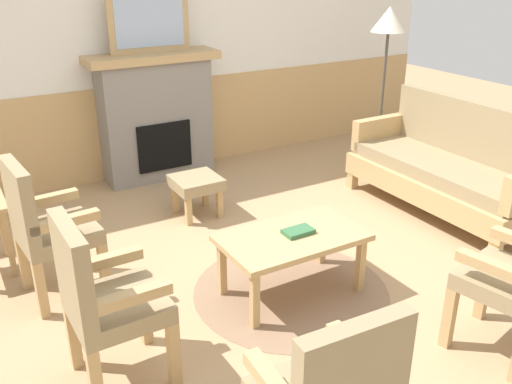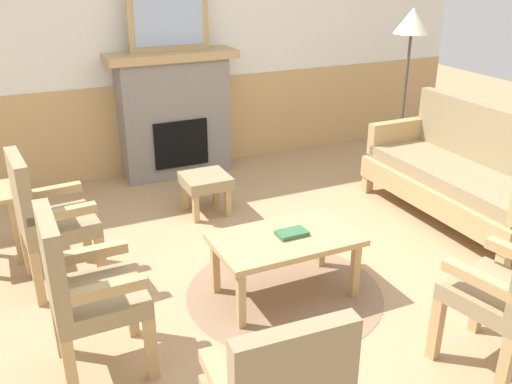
{
  "view_description": "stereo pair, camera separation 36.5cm",
  "coord_description": "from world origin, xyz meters",
  "px_view_note": "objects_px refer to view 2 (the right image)",
  "views": [
    {
      "loc": [
        -1.9,
        -2.89,
        2.16
      ],
      "look_at": [
        0.0,
        0.35,
        0.55
      ],
      "focal_mm": 39.05,
      "sensor_mm": 36.0,
      "label": 1
    },
    {
      "loc": [
        -1.58,
        -3.06,
        2.16
      ],
      "look_at": [
        0.0,
        0.35,
        0.55
      ],
      "focal_mm": 39.05,
      "sensor_mm": 36.0,
      "label": 2
    }
  ],
  "objects_px": {
    "fireplace": "(174,113)",
    "footstool": "(206,183)",
    "armchair_near_fireplace": "(46,215)",
    "armchair_by_window_left": "(83,287)",
    "framed_picture": "(169,22)",
    "coffee_table": "(285,244)",
    "book_on_table": "(292,233)",
    "floor_lamp_by_couch": "(411,31)",
    "couch": "(462,177)"
  },
  "relations": [
    {
      "from": "footstool",
      "to": "armchair_by_window_left",
      "type": "relative_size",
      "value": 0.41
    },
    {
      "from": "fireplace",
      "to": "book_on_table",
      "type": "xyz_separation_m",
      "value": [
        0.02,
        -2.53,
        -0.2
      ]
    },
    {
      "from": "fireplace",
      "to": "floor_lamp_by_couch",
      "type": "bearing_deg",
      "value": -21.23
    },
    {
      "from": "book_on_table",
      "to": "floor_lamp_by_couch",
      "type": "xyz_separation_m",
      "value": [
        2.21,
        1.66,
        1.0
      ]
    },
    {
      "from": "coffee_table",
      "to": "armchair_by_window_left",
      "type": "height_order",
      "value": "armchair_by_window_left"
    },
    {
      "from": "floor_lamp_by_couch",
      "to": "framed_picture",
      "type": "bearing_deg",
      "value": 158.76
    },
    {
      "from": "book_on_table",
      "to": "armchair_near_fireplace",
      "type": "bearing_deg",
      "value": 151.72
    },
    {
      "from": "footstool",
      "to": "book_on_table",
      "type": "bearing_deg",
      "value": -86.91
    },
    {
      "from": "footstool",
      "to": "armchair_by_window_left",
      "type": "distance_m",
      "value": 2.14
    },
    {
      "from": "framed_picture",
      "to": "armchair_near_fireplace",
      "type": "bearing_deg",
      "value": -129.63
    },
    {
      "from": "footstool",
      "to": "armchair_by_window_left",
      "type": "bearing_deg",
      "value": -127.51
    },
    {
      "from": "floor_lamp_by_couch",
      "to": "book_on_table",
      "type": "bearing_deg",
      "value": -143.16
    },
    {
      "from": "framed_picture",
      "to": "armchair_by_window_left",
      "type": "relative_size",
      "value": 0.82
    },
    {
      "from": "armchair_near_fireplace",
      "to": "armchair_by_window_left",
      "type": "bearing_deg",
      "value": -85.24
    },
    {
      "from": "framed_picture",
      "to": "coffee_table",
      "type": "height_order",
      "value": "framed_picture"
    },
    {
      "from": "armchair_by_window_left",
      "to": "floor_lamp_by_couch",
      "type": "height_order",
      "value": "floor_lamp_by_couch"
    },
    {
      "from": "coffee_table",
      "to": "armchair_by_window_left",
      "type": "xyz_separation_m",
      "value": [
        -1.33,
        -0.23,
        0.15
      ]
    },
    {
      "from": "fireplace",
      "to": "footstool",
      "type": "distance_m",
      "value": 1.13
    },
    {
      "from": "coffee_table",
      "to": "footstool",
      "type": "relative_size",
      "value": 2.4
    },
    {
      "from": "armchair_by_window_left",
      "to": "framed_picture",
      "type": "bearing_deg",
      "value": 63.74
    },
    {
      "from": "framed_picture",
      "to": "footstool",
      "type": "xyz_separation_m",
      "value": [
        -0.06,
        -1.06,
        -1.28
      ]
    },
    {
      "from": "framed_picture",
      "to": "footstool",
      "type": "distance_m",
      "value": 1.66
    },
    {
      "from": "floor_lamp_by_couch",
      "to": "fireplace",
      "type": "bearing_deg",
      "value": 158.77
    },
    {
      "from": "couch",
      "to": "floor_lamp_by_couch",
      "type": "relative_size",
      "value": 1.07
    },
    {
      "from": "book_on_table",
      "to": "footstool",
      "type": "xyz_separation_m",
      "value": [
        -0.08,
        1.46,
        -0.17
      ]
    },
    {
      "from": "fireplace",
      "to": "footstool",
      "type": "relative_size",
      "value": 3.25
    },
    {
      "from": "framed_picture",
      "to": "book_on_table",
      "type": "height_order",
      "value": "framed_picture"
    },
    {
      "from": "couch",
      "to": "footstool",
      "type": "xyz_separation_m",
      "value": [
        -1.96,
        1.06,
        -0.11
      ]
    },
    {
      "from": "couch",
      "to": "book_on_table",
      "type": "distance_m",
      "value": 1.92
    },
    {
      "from": "armchair_near_fireplace",
      "to": "floor_lamp_by_couch",
      "type": "bearing_deg",
      "value": 13.39
    },
    {
      "from": "armchair_by_window_left",
      "to": "floor_lamp_by_couch",
      "type": "bearing_deg",
      "value": 27.71
    },
    {
      "from": "couch",
      "to": "book_on_table",
      "type": "height_order",
      "value": "couch"
    },
    {
      "from": "fireplace",
      "to": "framed_picture",
      "type": "height_order",
      "value": "framed_picture"
    },
    {
      "from": "fireplace",
      "to": "book_on_table",
      "type": "height_order",
      "value": "fireplace"
    },
    {
      "from": "book_on_table",
      "to": "footstool",
      "type": "bearing_deg",
      "value": 93.09
    },
    {
      "from": "fireplace",
      "to": "framed_picture",
      "type": "xyz_separation_m",
      "value": [
        0.0,
        0.0,
        0.91
      ]
    },
    {
      "from": "coffee_table",
      "to": "fireplace",
      "type": "bearing_deg",
      "value": 89.34
    },
    {
      "from": "couch",
      "to": "armchair_by_window_left",
      "type": "bearing_deg",
      "value": -168.99
    },
    {
      "from": "armchair_near_fireplace",
      "to": "footstool",
      "type": "bearing_deg",
      "value": 26.15
    },
    {
      "from": "coffee_table",
      "to": "book_on_table",
      "type": "relative_size",
      "value": 4.71
    },
    {
      "from": "coffee_table",
      "to": "floor_lamp_by_couch",
      "type": "relative_size",
      "value": 0.57
    },
    {
      "from": "footstool",
      "to": "floor_lamp_by_couch",
      "type": "bearing_deg",
      "value": 4.91
    },
    {
      "from": "couch",
      "to": "footstool",
      "type": "height_order",
      "value": "couch"
    },
    {
      "from": "fireplace",
      "to": "floor_lamp_by_couch",
      "type": "xyz_separation_m",
      "value": [
        2.23,
        -0.87,
        0.8
      ]
    },
    {
      "from": "coffee_table",
      "to": "footstool",
      "type": "height_order",
      "value": "coffee_table"
    },
    {
      "from": "couch",
      "to": "armchair_near_fireplace",
      "type": "bearing_deg",
      "value": 173.53
    },
    {
      "from": "framed_picture",
      "to": "armchair_near_fireplace",
      "type": "relative_size",
      "value": 0.82
    },
    {
      "from": "couch",
      "to": "coffee_table",
      "type": "relative_size",
      "value": 1.88
    },
    {
      "from": "couch",
      "to": "framed_picture",
      "type": "bearing_deg",
      "value": 131.77
    },
    {
      "from": "framed_picture",
      "to": "armchair_by_window_left",
      "type": "distance_m",
      "value": 3.23
    }
  ]
}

